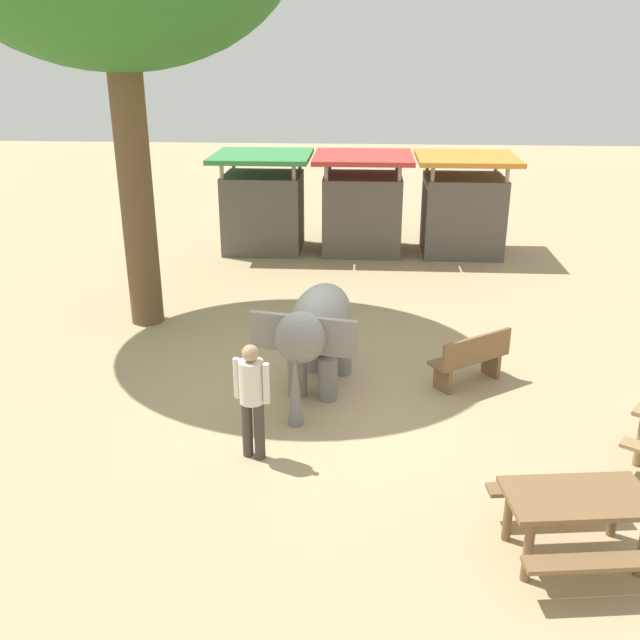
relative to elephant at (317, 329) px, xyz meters
The scene contains 8 objects.
ground_plane 1.07m from the elephant, 110.77° to the right, with size 60.00×60.00×0.00m, color tan.
elephant is the anchor object (origin of this frame).
person_handler 2.11m from the elephant, 109.33° to the right, with size 0.49×0.32×1.62m.
wooden_bench 2.55m from the elephant, ahead, with size 1.37×1.14×0.88m.
picnic_table_near 4.80m from the elephant, 51.31° to the right, with size 1.67×1.66×0.78m.
market_stall_green 8.45m from the elephant, 103.51° to the left, with size 2.50×2.50×2.52m.
market_stall_red 8.24m from the elephant, 85.63° to the left, with size 2.50×2.50×2.52m.
market_stall_orange 8.82m from the elephant, 68.55° to the left, with size 2.50×2.50×2.52m.
Camera 1 is at (0.78, -9.84, 5.14)m, focal length 39.63 mm.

